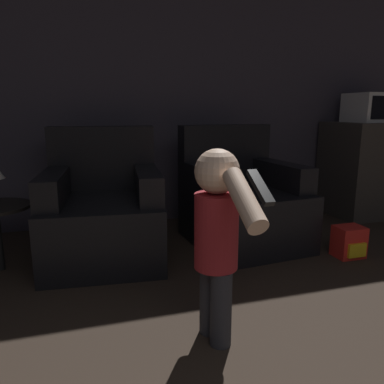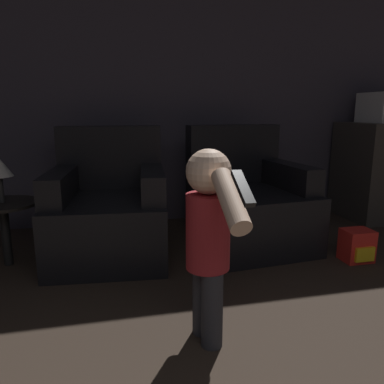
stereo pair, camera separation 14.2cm
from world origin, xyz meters
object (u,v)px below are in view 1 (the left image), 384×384
Objects in this scene: person_toddler at (217,232)px; microwave at (375,108)px; armchair_right at (241,203)px; toy_backpack at (349,242)px; armchair_left at (104,213)px.

microwave is (2.28, 1.65, 0.55)m from person_toddler.
armchair_right is 0.86m from toy_backpack.
armchair_left is 1.31m from person_toddler.
armchair_right is 1.84m from microwave.
person_toddler is at bearing -144.18° from microwave.
armchair_left is at bearing 162.57° from toy_backpack.
armchair_left is at bearing 11.52° from person_toddler.
armchair_right is 1.89× the size of microwave.
person_toddler is (0.43, -1.22, 0.21)m from armchair_left.
toy_backpack is at bearing -135.47° from microwave.
toy_backpack is 0.45× the size of microwave.
armchair_left is 1.07× the size of person_toddler.
microwave reaches higher than person_toddler.
armchair_left is 1.90× the size of microwave.
person_toddler is 1.77× the size of microwave.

